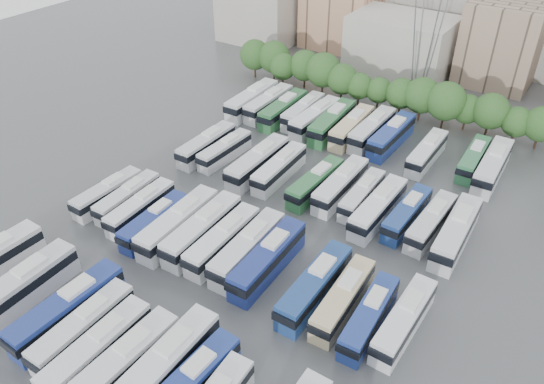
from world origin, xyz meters
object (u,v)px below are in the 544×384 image
Objects in this scene: bus_r0_s8 at (164,367)px; bus_r3_s8 at (391,135)px; bus_r1_s0 at (108,193)px; bus_r1_s10 at (315,286)px; bus_r1_s6 at (223,240)px; bus_r3_s13 at (493,166)px; bus_r0_s6 at (97,350)px; bus_r2_s10 at (378,208)px; bus_r1_s5 at (202,229)px; bus_r3_s6 at (352,127)px; bus_r1_s4 at (178,223)px; bus_r1_s11 at (343,298)px; bus_r2_s12 at (431,222)px; bus_r3_s0 at (252,100)px; bus_r2_s11 at (407,214)px; bus_r2_s5 at (279,168)px; bus_r2_s7 at (315,183)px; bus_r0_s5 at (84,327)px; bus_r3_s2 at (283,110)px; bus_r3_s5 at (332,122)px; bus_r2_s1 at (207,145)px; bus_r2_s13 at (456,232)px; bus_r3_s10 at (427,153)px; bus_r1_s12 at (369,316)px; bus_r2_s8 at (341,185)px; bus_r1_s2 at (141,208)px; bus_r0_s2 at (21,288)px; bus_r3_s7 at (372,129)px; bus_r0_s4 at (68,309)px; bus_r3_s4 at (315,118)px; bus_r1_s7 at (248,248)px; bus_r1_s13 at (404,320)px; bus_r3_s1 at (269,103)px; bus_r3_s12 at (473,159)px; bus_r1_s1 at (128,197)px; bus_r1_s3 at (154,221)px; bus_r3_s3 at (303,111)px; bus_r0_s7 at (122,365)px; bus_r1_s8 at (268,259)px.

bus_r0_s8 is 1.05× the size of bus_r3_s8.
bus_r1_s0 is 0.86× the size of bus_r1_s10.
bus_r3_s13 reaches higher than bus_r1_s6.
bus_r0_s6 is 0.98× the size of bus_r2_s10.
bus_r3_s6 is (3.30, 34.84, -0.09)m from bus_r1_s5.
bus_r1_s4 reaches higher than bus_r1_s10.
bus_r1_s11 reaches higher than bus_r2_s12.
bus_r1_s5 is 0.98× the size of bus_r3_s0.
bus_r2_s11 is at bearing 79.03° from bus_r1_s10.
bus_r1_s6 is at bearing -81.66° from bus_r2_s5.
bus_r3_s8 reaches higher than bus_r2_s7.
bus_r3_s13 is at bearing 0.05° from bus_r3_s0.
bus_r0_s5 is 0.94× the size of bus_r3_s2.
bus_r1_s4 is at bearing -97.80° from bus_r3_s5.
bus_r2_s13 is (39.83, -0.08, 0.20)m from bus_r2_s1.
bus_r3_s5 reaches higher than bus_r3_s10.
bus_r2_s13 is (3.25, 18.19, 0.30)m from bus_r1_s12.
bus_r2_s8 is (12.99, 19.24, -0.15)m from bus_r1_s4.
bus_r2_s1 is at bearing 98.17° from bus_r1_s2.
bus_r0_s2 is 1.14× the size of bus_r2_s5.
bus_r2_s13 is 29.33m from bus_r3_s6.
bus_r3_s8 is (-16.53, 18.74, -0.04)m from bus_r2_s13.
bus_r2_s1 is 0.92× the size of bus_r3_s7.
bus_r3_s4 is at bearing 91.52° from bus_r0_s4.
bus_r3_s2 is at bearing 152.76° from bus_r2_s11.
bus_r1_s6 is at bearing -175.57° from bus_r1_s7.
bus_r1_s13 is 52.77m from bus_r3_s1.
bus_r2_s5 is 6.29m from bus_r2_s7.
bus_r1_s5 is at bearing -75.28° from bus_r3_s2.
bus_r0_s5 is at bearing -76.10° from bus_r3_s1.
bus_r3_s4 is (-0.10, 52.29, -0.04)m from bus_r0_s4.
bus_r1_s12 is (23.29, -1.24, -0.30)m from bus_r1_s5.
bus_r1_s2 is 0.91× the size of bus_r2_s8.
bus_r3_s7 is (-9.84, 19.50, 0.04)m from bus_r2_s10.
bus_r1_s4 is at bearing 127.22° from bus_r0_s8.
bus_r2_s12 is 0.92× the size of bus_r3_s6.
bus_r3_s0 reaches higher than bus_r3_s13.
bus_r0_s2 is 1.01× the size of bus_r1_s4.
bus_r1_s12 is 18.76m from bus_r2_s12.
bus_r1_s7 is (16.68, 19.04, -0.11)m from bus_r0_s2.
bus_r3_s5 reaches higher than bus_r0_s4.
bus_r2_s10 is at bearing -62.76° from bus_r3_s7.
bus_r3_s12 is at bearing 92.52° from bus_r2_s12.
bus_r1_s5 reaches higher than bus_r2_s11.
bus_r1_s3 is (6.80, -1.91, 0.04)m from bus_r1_s1.
bus_r3_s3 is (3.33, 54.40, -0.27)m from bus_r0_s2.
bus_r1_s10 is at bearing -2.33° from bus_r1_s2.
bus_r1_s2 reaches higher than bus_r1_s12.
bus_r2_s10 is at bearing 26.22° from bus_r1_s1.
bus_r1_s8 is (3.23, 19.64, 0.04)m from bus_r0_s7.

